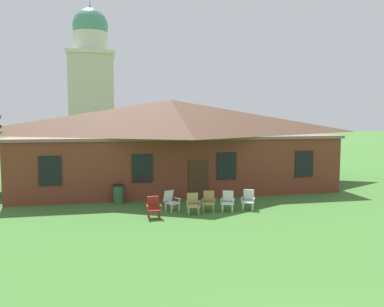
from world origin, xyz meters
TOP-DOWN VIEW (x-y plane):
  - brick_building at (0.00, 20.44)m, footprint 19.29×10.40m
  - dome_tower at (-5.68, 41.51)m, footprint 5.18×5.18m
  - lawn_chair_by_porch at (-2.15, 11.79)m, footprint 0.65×0.68m
  - lawn_chair_near_door at (-1.18, 13.01)m, footprint 0.82×0.86m
  - lawn_chair_left_end at (-0.28, 12.17)m, footprint 0.68×0.71m
  - lawn_chair_middle at (0.57, 12.53)m, footprint 0.75×0.80m
  - lawn_chair_right_end at (1.47, 12.37)m, footprint 0.77×0.82m
  - lawn_chair_far_side at (2.54, 12.48)m, footprint 0.81×0.85m
  - trash_bin at (-3.60, 15.15)m, footprint 0.56×0.56m

SIDE VIEW (x-z plane):
  - trash_bin at x=-3.60m, z-range 0.01..0.99m
  - lawn_chair_by_porch at x=-2.15m, z-range 0.02..0.98m
  - lawn_chair_near_door at x=-1.18m, z-range 0.02..0.98m
  - lawn_chair_left_end at x=-0.28m, z-range 0.02..0.98m
  - lawn_chair_middle at x=0.57m, z-range 0.02..0.98m
  - lawn_chair_right_end at x=1.47m, z-range 0.02..0.98m
  - lawn_chair_far_side at x=2.54m, z-range 0.02..0.98m
  - brick_building at x=0.00m, z-range 0.05..5.61m
  - dome_tower at x=-5.68m, z-range -0.82..16.45m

